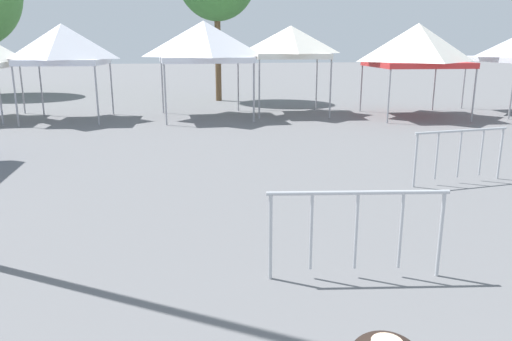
% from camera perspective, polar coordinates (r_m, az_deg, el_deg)
% --- Properties ---
extents(canopy_tent_center, '(2.90, 2.90, 3.36)m').
position_cam_1_polar(canopy_tent_center, '(18.90, -21.55, 13.49)').
color(canopy_tent_center, '#9E9EA3').
rests_on(canopy_tent_center, ground).
extents(canopy_tent_behind_right, '(3.37, 3.37, 3.48)m').
position_cam_1_polar(canopy_tent_behind_right, '(18.39, -6.07, 14.68)').
color(canopy_tent_behind_right, '#9E9EA3').
rests_on(canopy_tent_behind_right, ground).
extents(canopy_tent_left_of_center, '(2.95, 2.95, 3.34)m').
position_cam_1_polar(canopy_tent_left_of_center, '(19.38, 4.06, 14.65)').
color(canopy_tent_left_of_center, '#9E9EA3').
rests_on(canopy_tent_left_of_center, ground).
extents(canopy_tent_right_of_center, '(3.39, 3.39, 3.41)m').
position_cam_1_polar(canopy_tent_right_of_center, '(19.52, 18.24, 13.66)').
color(canopy_tent_right_of_center, '#9E9EA3').
rests_on(canopy_tent_right_of_center, ground).
extents(crowd_barrier_near_person, '(2.09, 0.29, 1.08)m').
position_cam_1_polar(crowd_barrier_near_person, '(5.79, 11.66, -5.36)').
color(crowd_barrier_near_person, '#B7BABF').
rests_on(crowd_barrier_near_person, ground).
extents(crowd_barrier_mid_lot, '(2.08, 0.36, 1.08)m').
position_cam_1_polar(crowd_barrier_mid_lot, '(10.40, 22.66, 2.67)').
color(crowd_barrier_mid_lot, '#B7BABF').
rests_on(crowd_barrier_mid_lot, ground).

